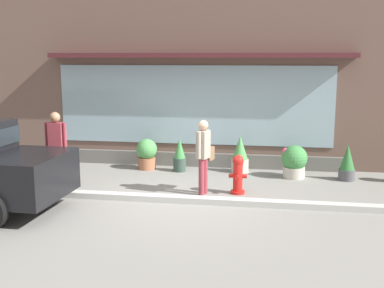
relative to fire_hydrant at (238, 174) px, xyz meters
name	(u,v)px	position (x,y,z in m)	size (l,w,h in m)	color
ground_plane	(176,199)	(-1.21, -0.60, -0.42)	(60.00, 60.00, 0.00)	gray
curb_strip	(174,199)	(-1.21, -0.80, -0.36)	(14.00, 0.24, 0.12)	#B2B2AD
storefront	(199,69)	(-1.21, 2.59, 2.11)	(14.00, 0.81, 5.19)	brown
fire_hydrant	(238,174)	(0.00, 0.00, 0.00)	(0.38, 0.34, 0.83)	red
pedestrian_with_handbag	(204,152)	(-0.70, -0.14, 0.48)	(0.34, 0.62, 1.57)	#8E333D
pedestrian_passerby	(56,144)	(-3.94, -0.19, 0.56)	(0.47, 0.23, 1.68)	#333847
potted_plant_by_entrance	(240,155)	(-0.08, 1.92, 0.01)	(0.43, 0.43, 0.92)	#B7B2A3
potted_plant_corner_tall	(294,161)	(1.23, 1.57, -0.02)	(0.61, 0.61, 0.78)	#B7B2A3
potted_plant_doorstep	(180,156)	(-1.58, 1.76, -0.02)	(0.32, 0.32, 0.85)	#33473D
potted_plant_window_center	(347,163)	(2.44, 1.52, -0.02)	(0.38, 0.38, 0.85)	#4C4C51
potted_plant_window_left	(147,153)	(-2.46, 1.86, -0.01)	(0.53, 0.53, 0.78)	#9E6042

